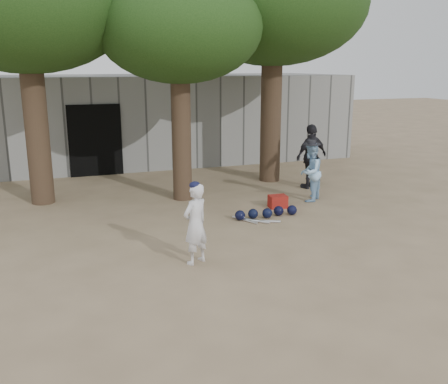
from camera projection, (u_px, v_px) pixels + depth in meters
name	position (u px, v px, depth m)	size (l,w,h in m)	color
ground	(211.00, 260.00, 8.86)	(70.00, 70.00, 0.00)	#937C5E
boy_player	(195.00, 224.00, 8.55)	(0.52, 0.34, 1.43)	silver
spectator_blue	(310.00, 172.00, 12.52)	(0.72, 0.56, 1.48)	#9CCAF1
spectator_dark	(311.00, 156.00, 13.82)	(1.05, 0.44, 1.79)	black
red_bag	(278.00, 201.00, 12.06)	(0.42, 0.32, 0.30)	#A3151B
back_building	(122.00, 118.00, 17.93)	(16.00, 5.24, 3.00)	gray
helmet_row	(266.00, 213.00, 11.28)	(1.51, 0.31, 0.23)	black
bat_pile	(254.00, 221.00, 10.99)	(0.89, 0.75, 0.06)	silver
tree_row	(176.00, 10.00, 12.52)	(11.40, 5.80, 6.69)	brown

